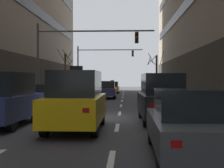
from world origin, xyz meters
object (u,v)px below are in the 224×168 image
Objects in this scene: car_parked_1 at (161,98)px; traffic_signal_1 at (98,60)px; pedestrian_1 at (177,88)px; street_tree_1 at (156,72)px; taxi_driving_3 at (76,101)px; car_driving_2 at (48,97)px; car_driving_1 at (5,99)px; car_parked_0 at (190,124)px; traffic_signal_0 at (74,48)px; pedestrian_0 at (167,91)px; taxi_driving_4 at (112,88)px; car_driving_0 at (106,90)px; street_tree_0 at (66,72)px.

traffic_signal_1 reaches higher than car_parked_1.
street_tree_1 is at bearing 93.82° from pedestrian_1.
car_driving_2 is at bearing 111.82° from taxi_driving_3.
car_driving_2 is (0.05, 6.77, -0.32)m from car_driving_1.
car_parked_1 is (0.00, 6.21, 0.25)m from car_parked_0.
car_driving_2 is 5.46m from traffic_signal_0.
car_driving_2 is 24.03m from traffic_signal_1.
street_tree_1 reaches higher than pedestrian_0.
car_driving_1 is 1.01× the size of car_parked_0.
taxi_driving_4 is at bearing 97.28° from car_parked_1.
car_driving_1 reaches higher than pedestrian_0.
car_parked_0 reaches higher than pedestrian_0.
car_driving_2 is 1.01× the size of taxi_driving_4.
car_driving_2 is at bearing 140.90° from car_parked_1.
taxi_driving_3 is 0.87× the size of street_tree_1.
car_driving_2 is at bearing -104.68° from car_driving_0.
street_tree_0 is 16.16m from pedestrian_1.
car_parked_0 is at bearing -95.64° from pedestrian_0.
traffic_signal_0 is at bearing -151.03° from pedestrian_1.
car_parked_0 is at bearing -90.01° from car_parked_1.
traffic_signal_0 reaches higher than taxi_driving_3.
taxi_driving_3 is (3.11, -0.89, 0.02)m from car_driving_1.
pedestrian_0 is at bearing 84.36° from car_parked_0.
car_driving_0 is 2.72× the size of pedestrian_1.
car_driving_0 is at bearing 102.05° from car_parked_1.
car_driving_0 is at bearing 90.24° from taxi_driving_3.
car_parked_0 is (6.60, -4.77, -0.27)m from car_driving_1.
car_parked_1 is (3.41, -26.70, 0.30)m from taxi_driving_4.
car_driving_0 is 1.00× the size of taxi_driving_3.
car_parked_1 is 11.37m from traffic_signal_0.
car_driving_0 is at bearing 125.73° from pedestrian_0.
street_tree_0 is (-5.67, 7.76, 2.01)m from car_driving_0.
car_driving_1 is 0.99× the size of taxi_driving_3.
taxi_driving_3 is 12.31m from traffic_signal_0.
pedestrian_0 is at bearing -73.81° from taxi_driving_4.
street_tree_1 reaches higher than car_parked_0.
car_driving_2 is 2.88× the size of pedestrian_0.
traffic_signal_0 is 15.61m from street_tree_0.
car_driving_0 is 1.07× the size of car_driving_2.
street_tree_0 is (-9.24, 24.49, 1.77)m from car_parked_1.
traffic_signal_1 is at bearing 100.88° from car_parked_1.
street_tree_1 is 16.31m from pedestrian_0.
traffic_signal_1 reaches higher than car_driving_2.
car_driving_0 is 17.11m from car_parked_1.
street_tree_0 is at bearing -173.59° from street_tree_1.
pedestrian_1 reaches higher than car_driving_0.
traffic_signal_0 is at bearing 100.02° from taxi_driving_3.
car_parked_0 is 0.82× the size of street_tree_0.
traffic_signal_0 reaches higher than car_driving_2.
pedestrian_0 is at bearing 80.77° from car_parked_1.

